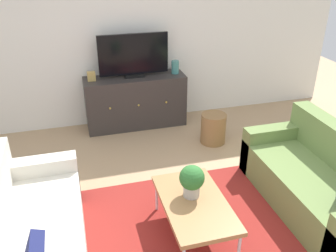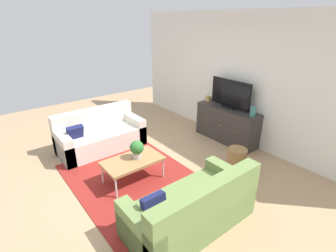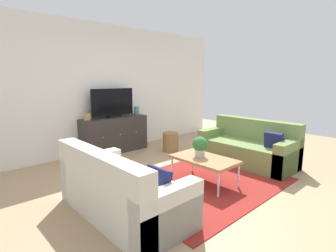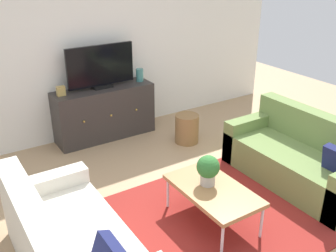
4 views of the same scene
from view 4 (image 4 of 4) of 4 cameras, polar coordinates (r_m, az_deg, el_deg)
The scene contains 12 objects.
ground_plane at distance 4.17m, azimuth 4.56°, elevation -12.84°, with size 10.00×10.00×0.00m, color tan.
wall_back at distance 5.68m, azimuth -10.94°, elevation 12.01°, with size 6.40×0.12×2.70m, color silver.
area_rug at distance 4.07m, azimuth 5.87°, elevation -13.81°, with size 2.50×1.90×0.01m, color maroon.
couch_left_side at distance 3.42m, azimuth -14.66°, elevation -17.51°, with size 0.81×1.72×0.81m.
couch_right_side at distance 4.85m, azimuth 19.14°, elevation -4.67°, with size 0.81×1.72×0.81m.
coffee_table at distance 3.87m, azimuth 6.65°, elevation -9.48°, with size 0.56×0.97×0.40m.
potted_plant at distance 3.82m, azimuth 5.94°, elevation -6.32°, with size 0.23×0.23×0.31m.
tv_console at distance 5.71m, azimuth -9.36°, elevation 1.95°, with size 1.44×0.47×0.76m.
flat_screen_tv at distance 5.51m, azimuth -9.92°, elevation 8.61°, with size 0.98×0.16×0.61m.
glass_vase at distance 5.80m, azimuth -4.21°, elevation 7.53°, with size 0.11×0.11×0.19m, color teal.
mantel_clock at distance 5.36m, azimuth -15.55°, elevation 5.00°, with size 0.11×0.07×0.13m, color tan.
wicker_basket at distance 5.54m, azimuth 2.81°, elevation -0.38°, with size 0.34×0.34×0.41m, color olive.
Camera 4 is at (-2.07, -2.62, 2.50)m, focal length 41.25 mm.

